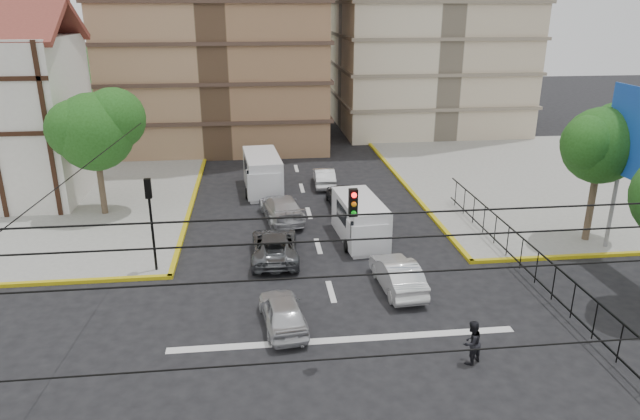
{
  "coord_description": "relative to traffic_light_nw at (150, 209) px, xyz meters",
  "views": [
    {
      "loc": [
        -3.0,
        -16.85,
        11.69
      ],
      "look_at": [
        -0.55,
        4.41,
        4.0
      ],
      "focal_mm": 32.0,
      "sensor_mm": 36.0,
      "label": 1
    }
  ],
  "objects": [
    {
      "name": "ground",
      "position": [
        7.8,
        -7.8,
        -3.11
      ],
      "size": [
        160.0,
        160.0,
        0.0
      ],
      "primitive_type": "plane",
      "color": "black",
      "rests_on": "ground"
    },
    {
      "name": "sidewalk_ne",
      "position": [
        27.8,
        12.2,
        -3.04
      ],
      "size": [
        26.0,
        26.0,
        0.15
      ],
      "primitive_type": "cube",
      "color": "gray",
      "rests_on": "ground"
    },
    {
      "name": "stop_line",
      "position": [
        7.8,
        -6.6,
        -3.11
      ],
      "size": [
        13.0,
        0.4,
        0.01
      ],
      "primitive_type": "cube",
      "color": "silver",
      "rests_on": "ground"
    },
    {
      "name": "park_fence",
      "position": [
        16.8,
        -3.3,
        -3.11
      ],
      "size": [
        0.1,
        22.5,
        1.66
      ],
      "primitive_type": null,
      "color": "black",
      "rests_on": "ground"
    },
    {
      "name": "tree_park_c",
      "position": [
        21.89,
        1.21,
        2.22
      ],
      "size": [
        4.65,
        3.8,
        7.25
      ],
      "color": "#473828",
      "rests_on": "ground"
    },
    {
      "name": "tree_tudor",
      "position": [
        -4.1,
        8.21,
        2.11
      ],
      "size": [
        5.39,
        4.4,
        7.43
      ],
      "color": "#473828",
      "rests_on": "ground"
    },
    {
      "name": "traffic_light_nw",
      "position": [
        0.0,
        0.0,
        0.0
      ],
      "size": [
        0.28,
        0.22,
        4.4
      ],
      "color": "black",
      "rests_on": "ground"
    },
    {
      "name": "traffic_light_hanging",
      "position": [
        7.8,
        -9.84,
        2.79
      ],
      "size": [
        18.0,
        9.12,
        0.92
      ],
      "color": "black",
      "rests_on": "ground"
    },
    {
      "name": "van_right_lane",
      "position": [
        10.07,
        2.6,
        -2.03
      ],
      "size": [
        2.36,
        5.1,
        2.23
      ],
      "rotation": [
        0.0,
        0.0,
        0.09
      ],
      "color": "silver",
      "rests_on": "ground"
    },
    {
      "name": "van_left_lane",
      "position": [
        5.17,
        11.69,
        -1.91
      ],
      "size": [
        2.58,
        5.64,
        2.47
      ],
      "rotation": [
        0.0,
        0.0,
        0.08
      ],
      "color": "silver",
      "rests_on": "ground"
    },
    {
      "name": "car_silver_front_left",
      "position": [
        5.58,
        -5.39,
        -2.46
      ],
      "size": [
        1.97,
        3.96,
        1.3
      ],
      "primitive_type": "imported",
      "rotation": [
        0.0,
        0.0,
        3.26
      ],
      "color": "silver",
      "rests_on": "ground"
    },
    {
      "name": "car_white_front_right",
      "position": [
        10.7,
        -2.85,
        -2.42
      ],
      "size": [
        1.76,
        4.3,
        1.39
      ],
      "primitive_type": "imported",
      "rotation": [
        0.0,
        0.0,
        3.21
      ],
      "color": "white",
      "rests_on": "ground"
    },
    {
      "name": "car_grey_mid_left",
      "position": [
        5.53,
        0.97,
        -2.45
      ],
      "size": [
        2.32,
        4.83,
        1.33
      ],
      "primitive_type": "imported",
      "rotation": [
        0.0,
        0.0,
        3.12
      ],
      "color": "#55585D",
      "rests_on": "ground"
    },
    {
      "name": "car_silver_rear_left",
      "position": [
        6.13,
        6.33,
        -2.39
      ],
      "size": [
        2.77,
        5.2,
        1.43
      ],
      "primitive_type": "imported",
      "rotation": [
        0.0,
        0.0,
        3.3
      ],
      "color": "silver",
      "rests_on": "ground"
    },
    {
      "name": "car_darkgrey_mid_right",
      "position": [
        9.98,
        7.98,
        -2.37
      ],
      "size": [
        1.78,
        4.38,
        1.49
      ],
      "primitive_type": "imported",
      "rotation": [
        0.0,
        0.0,
        3.15
      ],
      "color": "#28282A",
      "rests_on": "ground"
    },
    {
      "name": "car_white_rear_right",
      "position": [
        9.37,
        12.58,
        -2.48
      ],
      "size": [
        1.48,
        3.87,
        1.26
      ],
      "primitive_type": "imported",
      "rotation": [
        0.0,
        0.0,
        3.1
      ],
      "color": "white",
      "rests_on": "ground"
    },
    {
      "name": "pedestrian_crosswalk",
      "position": [
        11.9,
        -8.51,
        -2.31
      ],
      "size": [
        0.98,
        0.92,
        1.61
      ],
      "primitive_type": "imported",
      "rotation": [
        0.0,
        0.0,
        3.67
      ],
      "color": "black",
      "rests_on": "ground"
    }
  ]
}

